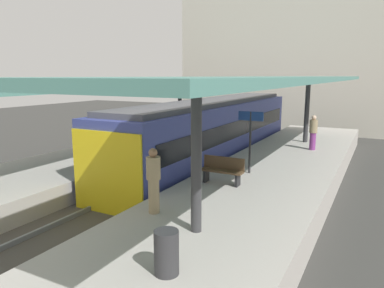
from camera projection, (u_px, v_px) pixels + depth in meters
The scene contains 15 objects.
ground_plane at pixel (167, 190), 14.32m from camera, with size 80.00×80.00×0.00m, color #383835.
platform_left at pixel (94, 166), 15.97m from camera, with size 4.40×28.00×1.00m, color #ADA8A0.
platform_right at pixel (261, 192), 12.48m from camera, with size 4.40×28.00×1.00m, color #ADA8A0.
track_ballast at pixel (167, 187), 14.30m from camera, with size 3.20×28.00×0.20m, color #4C4742.
rail_near_side at pixel (152, 181), 14.60m from camera, with size 0.08×28.00×0.14m, color slate.
rail_far_side at pixel (183, 186), 13.94m from camera, with size 0.08×28.00×0.14m, color slate.
commuter_train at pixel (214, 132), 17.82m from camera, with size 2.78×15.81×3.10m.
canopy_left at pixel (111, 87), 16.55m from camera, with size 4.18×21.00×3.04m.
canopy_right at pixel (276, 80), 13.00m from camera, with size 4.18×21.00×3.40m.
platform_bench at pixel (223, 169), 11.65m from camera, with size 1.40×0.41×0.86m.
platform_sign at pixel (251, 128), 12.69m from camera, with size 0.90×0.08×2.21m.
litter_bin at pixel (166, 252), 6.30m from camera, with size 0.44×0.44×0.80m, color #2D2D30.
passenger_near_bench at pixel (313, 132), 16.92m from camera, with size 0.36×0.36×1.64m.
passenger_mid_platform at pixel (154, 180), 9.06m from camera, with size 0.36×0.36×1.67m.
station_building_backdrop at pixel (292, 63), 30.61m from camera, with size 18.00×6.00×11.00m, color beige.
Camera 1 is at (7.28, -11.69, 4.43)m, focal length 33.86 mm.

